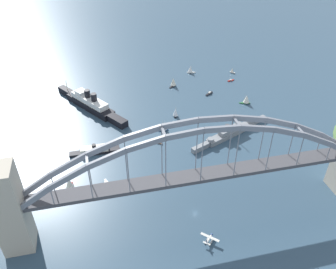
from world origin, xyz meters
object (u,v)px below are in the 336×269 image
Objects in this scene: harbor_arch_bridge at (198,177)px; harbor_ferry_steamer at (95,150)px; seaplane_taxiing_near_bridge at (209,239)px; small_boat_4 at (107,185)px; ocean_liner at (90,103)px; small_boat_3 at (209,93)px; small_boat_10 at (164,126)px; small_boat_0 at (69,183)px; small_boat_9 at (231,80)px; small_boat_2 at (232,70)px; small_boat_5 at (190,69)px; small_boat_1 at (173,82)px; naval_cruiser at (230,132)px; small_boat_7 at (176,112)px; small_boat_8 at (246,99)px; small_boat_6 at (156,141)px.

harbor_arch_bridge is 102.98m from harbor_ferry_steamer.
small_boat_4 is at bearing 131.64° from seaplane_taxiing_near_bridge.
ocean_liner is (-59.67, 148.20, -26.26)m from harbor_arch_bridge.
small_boat_10 is (-58.75, -52.83, 4.09)m from small_boat_3.
small_boat_10 is at bearing 34.70° from small_boat_0.
small_boat_2 is at bearing 64.92° from small_boat_9.
small_boat_4 is 79.39m from small_boat_10.
small_boat_5 is (52.86, 224.97, 2.39)m from seaplane_taxiing_near_bridge.
small_boat_1 is (106.90, 133.38, -0.34)m from small_boat_0.
small_boat_2 is at bearing 44.64° from small_boat_4.
small_boat_4 reaches higher than small_boat_9.
naval_cruiser is at bearing -112.33° from small_boat_2.
small_boat_4 is 1.15× the size of small_boat_10.
harbor_ferry_steamer is at bearing 127.23° from harbor_arch_bridge.
small_boat_1 is (87.57, 26.28, -0.49)m from ocean_liner.
small_boat_5 is (26.60, 27.22, -0.49)m from small_boat_1.
small_boat_1 is at bearing 141.52° from small_boat_3.
seaplane_taxiing_near_bridge is at bearing -38.60° from small_boat_0.
ocean_liner is 79.68m from small_boat_10.
small_boat_2 is (160.76, 112.73, 0.44)m from harbor_ferry_steamer.
small_boat_7 is (75.49, 37.45, 2.14)m from harbor_ferry_steamer.
naval_cruiser reaches higher than small_boat_8.
naval_cruiser reaches higher than small_boat_9.
small_boat_0 reaches higher than small_boat_5.
small_boat_4 is 61.39m from small_boat_6.
small_boat_0 is 97.17m from small_boat_10.
small_boat_10 reaches higher than seaplane_taxiing_near_bridge.
seaplane_taxiing_near_bridge is (61.38, -101.87, -0.35)m from harbor_ferry_steamer.
ocean_liner reaches higher than harbor_ferry_steamer.
small_boat_6 is (44.13, 42.67, 0.06)m from small_boat_4.
seaplane_taxiing_near_bridge is at bearing -114.85° from small_boat_2.
small_boat_10 is (0.90, 96.42, -26.73)m from harbor_arch_bridge.
small_boat_3 is at bearing 41.96° from small_boat_10.
small_boat_10 is at bearing 159.17° from naval_cruiser.
small_boat_7 is 1.19× the size of small_boat_9.
naval_cruiser is at bearing 19.31° from small_boat_4.
ocean_liner is at bearing -154.89° from small_boat_5.
small_boat_9 is (-8.88, -18.97, -2.17)m from small_boat_2.
small_boat_3 is (5.88, 72.94, -2.41)m from naval_cruiser.
small_boat_5 is at bearing 89.66° from naval_cruiser.
small_boat_10 is at bearing -162.88° from small_boat_8.
small_boat_5 is at bearing 74.88° from harbor_arch_bridge.
harbor_ferry_steamer is at bearing 178.84° from naval_cruiser.
small_boat_6 is (-63.86, -120.29, -3.66)m from small_boat_5.
small_boat_8 reaches higher than harbor_ferry_steamer.
small_boat_1 is (26.27, 197.75, 2.88)m from seaplane_taxiing_near_bridge.
seaplane_taxiing_near_bridge is 231.11m from small_boat_5.
small_boat_6 is at bearing -156.79° from small_boat_8.
small_boat_8 is (167.74, 82.38, -0.41)m from small_boat_0.
small_boat_1 is at bearing 59.05° from small_boat_4.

